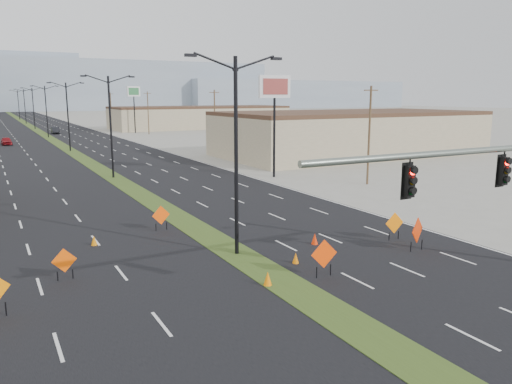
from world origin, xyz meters
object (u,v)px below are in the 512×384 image
construction_sign_4 (417,231)px  cone_3 (94,241)px  streetlight_6 (18,104)px  cone_1 (268,279)px  construction_sign_2 (161,216)px  construction_sign_3 (324,255)px  pole_sign_east_far (134,95)px  streetlight_1 (111,124)px  car_left (6,141)px  car_mid (55,130)px  streetlight_5 (25,105)px  pole_sign_east_near (275,94)px  streetlight_2 (68,114)px  streetlight_4 (33,107)px  construction_sign_1 (64,262)px  cone_0 (296,258)px  construction_sign_5 (394,224)px  cone_2 (315,239)px  streetlight_3 (46,110)px  streetlight_0 (236,151)px

construction_sign_4 → cone_3: bearing=125.9°
streetlight_6 → cone_1: bearing=-90.3°
construction_sign_2 → streetlight_6: bearing=80.6°
construction_sign_3 → construction_sign_4: bearing=12.9°
pole_sign_east_far → streetlight_1: bearing=-127.6°
car_left → car_mid: size_ratio=0.87×
streetlight_5 → pole_sign_east_near: bearing=-83.1°
cone_3 → car_mid: bearing=84.4°
streetlight_2 → streetlight_4: same height
streetlight_1 → car_mid: size_ratio=2.27×
construction_sign_2 → streetlight_2: bearing=79.0°
car_mid → construction_sign_1: bearing=-94.3°
cone_1 → cone_0: bearing=35.6°
construction_sign_3 → cone_0: construction_sign_3 is taller
construction_sign_2 → car_mid: bearing=78.4°
construction_sign_2 → construction_sign_3: 11.93m
cone_0 → pole_sign_east_near: (12.58, 23.45, 8.00)m
construction_sign_5 → cone_2: bearing=167.9°
construction_sign_3 → pole_sign_east_near: pole_sign_east_near is taller
cone_0 → construction_sign_2: bearing=113.2°
streetlight_1 → pole_sign_east_far: bearing=73.0°
car_mid → cone_2: bearing=-86.4°
construction_sign_5 → cone_3: size_ratio=2.84×
streetlight_3 → pole_sign_east_far: 19.21m
pole_sign_east_near → cone_1: bearing=-114.5°
streetlight_2 → construction_sign_4: (8.64, -60.05, -4.34)m
streetlight_4 → cone_3: (-6.23, -106.88, -5.14)m
streetlight_4 → streetlight_6: (0.00, 56.00, 0.00)m
car_mid → construction_sign_2: bearing=-90.6°
cone_2 → streetlight_6: bearing=91.6°
streetlight_5 → pole_sign_east_near: pole_sign_east_near is taller
streetlight_6 → construction_sign_4: size_ratio=5.48×
streetlight_5 → cone_2: streetlight_5 is taller
car_mid → cone_1: bearing=-89.6°
streetlight_1 → cone_2: size_ratio=15.80×
construction_sign_5 → cone_2: construction_sign_5 is taller
streetlight_6 → construction_sign_4: (8.64, -172.05, -4.34)m
streetlight_3 → cone_2: 84.79m
streetlight_2 → car_mid: (2.49, 37.87, -4.69)m
streetlight_3 → cone_1: size_ratio=15.21×
streetlight_0 → construction_sign_2: bearing=107.4°
construction_sign_2 → construction_sign_5: size_ratio=0.96×
streetlight_5 → car_mid: 46.44m
streetlight_4 → cone_3: bearing=-93.3°
streetlight_0 → car_left: streetlight_0 is taller
streetlight_3 → construction_sign_5: (9.04, -85.94, -4.47)m
construction_sign_1 → cone_2: bearing=-8.5°
cone_1 → cone_2: cone_1 is taller
streetlight_0 → streetlight_5: size_ratio=1.00×
streetlight_5 → pole_sign_east_near: 120.16m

